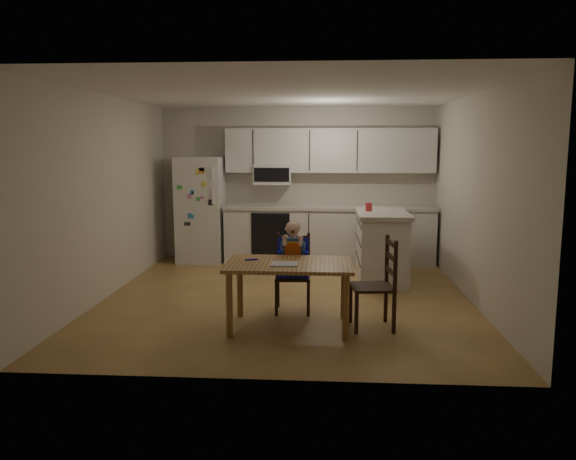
# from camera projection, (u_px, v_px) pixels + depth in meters

# --- Properties ---
(room) EXTENTS (4.52, 5.01, 2.51)m
(room) POSITION_uv_depth(u_px,v_px,m) (289.00, 194.00, 7.30)
(room) COLOR olive
(room) RESTS_ON ground
(refrigerator) EXTENTS (0.72, 0.70, 1.70)m
(refrigerator) POSITION_uv_depth(u_px,v_px,m) (201.00, 210.00, 9.11)
(refrigerator) COLOR silver
(refrigerator) RESTS_ON ground
(kitchen_run) EXTENTS (3.37, 0.62, 2.15)m
(kitchen_run) POSITION_uv_depth(u_px,v_px,m) (327.00, 208.00, 9.06)
(kitchen_run) COLOR silver
(kitchen_run) RESTS_ON ground
(kitchen_island) EXTENTS (0.69, 1.33, 0.98)m
(kitchen_island) POSITION_uv_depth(u_px,v_px,m) (381.00, 246.00, 7.81)
(kitchen_island) COLOR silver
(kitchen_island) RESTS_ON ground
(red_cup) EXTENTS (0.09, 0.09, 0.11)m
(red_cup) POSITION_uv_depth(u_px,v_px,m) (369.00, 207.00, 7.78)
(red_cup) COLOR red
(red_cup) RESTS_ON kitchen_island
(dining_table) EXTENTS (1.29, 0.83, 0.69)m
(dining_table) POSITION_uv_depth(u_px,v_px,m) (290.00, 272.00, 5.76)
(dining_table) COLOR brown
(dining_table) RESTS_ON ground
(napkin) EXTENTS (0.27, 0.24, 0.01)m
(napkin) POSITION_uv_depth(u_px,v_px,m) (284.00, 264.00, 5.66)
(napkin) COLOR #AEAEB3
(napkin) RESTS_ON dining_table
(toddler_spoon) EXTENTS (0.12, 0.06, 0.02)m
(toddler_spoon) POSITION_uv_depth(u_px,v_px,m) (251.00, 260.00, 5.87)
(toddler_spoon) COLOR #151AB2
(toddler_spoon) RESTS_ON dining_table
(chair_booster) EXTENTS (0.40, 0.40, 1.04)m
(chair_booster) POSITION_uv_depth(u_px,v_px,m) (293.00, 257.00, 6.36)
(chair_booster) COLOR black
(chair_booster) RESTS_ON ground
(chair_side) EXTENTS (0.47, 0.47, 0.95)m
(chair_side) POSITION_uv_depth(u_px,v_px,m) (381.00, 277.00, 5.77)
(chair_side) COLOR black
(chair_side) RESTS_ON ground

